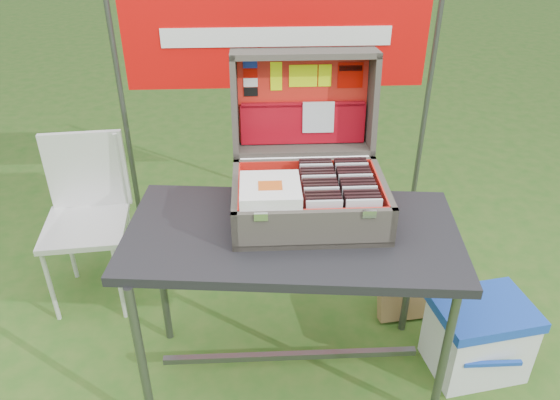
{
  "coord_description": "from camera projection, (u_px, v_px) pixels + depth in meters",
  "views": [
    {
      "loc": [
        -0.12,
        -1.78,
        2.05
      ],
      "look_at": [
        -0.03,
        0.1,
        0.9
      ],
      "focal_mm": 35.0,
      "sensor_mm": 36.0,
      "label": 1
    }
  ],
  "objects": [
    {
      "name": "cd_right_1",
      "position": [
        362.0,
        214.0,
        2.06
      ],
      "size": [
        0.14,
        0.01,
        0.15
      ],
      "primitive_type": "cube",
      "color": "black",
      "rests_on": "suitcase_liner_floor"
    },
    {
      "name": "suitcase_lid_back",
      "position": [
        302.0,
        99.0,
        2.38
      ],
      "size": [
        0.61,
        0.07,
        0.44
      ],
      "primitive_type": "cube",
      "rotation": [
        -1.67,
        0.0,
        0.0
      ],
      "color": "#625C51",
      "rests_on": "suitcase_base_wall_back"
    },
    {
      "name": "cooler_body",
      "position": [
        477.0,
        341.0,
        2.54
      ],
      "size": [
        0.45,
        0.37,
        0.33
      ],
      "primitive_type": "cube",
      "rotation": [
        0.0,
        0.0,
        0.17
      ],
      "color": "white",
      "rests_on": "ground"
    },
    {
      "name": "chair_upright_left",
      "position": [
        53.0,
        173.0,
        2.86
      ],
      "size": [
        0.02,
        0.02,
        0.43
      ],
      "primitive_type": "cylinder",
      "color": "silver",
      "rests_on": "chair_seat"
    },
    {
      "name": "suitcase_latch_left",
      "position": [
        261.0,
        217.0,
        1.96
      ],
      "size": [
        0.05,
        0.01,
        0.03
      ],
      "primitive_type": "cube",
      "color": "silver",
      "rests_on": "suitcase_base_wall_front"
    },
    {
      "name": "cd_left_10",
      "position": [
        317.0,
        186.0,
        2.24
      ],
      "size": [
        0.14,
        0.01,
        0.15
      ],
      "primitive_type": "cube",
      "color": "black",
      "rests_on": "suitcase_liner_floor"
    },
    {
      "name": "lid_sticker_cc_c",
      "position": [
        251.0,
        83.0,
        2.31
      ],
      "size": [
        0.06,
        0.01,
        0.04
      ],
      "primitive_type": "cube",
      "rotation": [
        -1.67,
        0.0,
        0.0
      ],
      "color": "white",
      "rests_on": "suitcase_lid_liner"
    },
    {
      "name": "lid_card_neon_tall",
      "position": [
        276.0,
        76.0,
        2.31
      ],
      "size": [
        0.05,
        0.02,
        0.12
      ],
      "primitive_type": "cube",
      "rotation": [
        -1.67,
        0.0,
        0.0
      ],
      "color": "#D2FB08",
      "rests_on": "suitcase_lid_liner"
    },
    {
      "name": "suitcase_lid_pocket",
      "position": [
        303.0,
        124.0,
        2.39
      ],
      "size": [
        0.54,
        0.05,
        0.18
      ],
      "primitive_type": "cube",
      "rotation": [
        -1.67,
        0.0,
        0.0
      ],
      "color": "#9A0714",
      "rests_on": "suitcase_lid_liner"
    },
    {
      "name": "cooler_lid",
      "position": [
        485.0,
        310.0,
        2.44
      ],
      "size": [
        0.48,
        0.39,
        0.05
      ],
      "primitive_type": "cube",
      "rotation": [
        0.0,
        0.0,
        0.17
      ],
      "color": "#1844B8",
      "rests_on": "cooler_body"
    },
    {
      "name": "cd_right_10",
      "position": [
        353.0,
        185.0,
        2.24
      ],
      "size": [
        0.14,
        0.01,
        0.15
      ],
      "primitive_type": "cube",
      "color": "black",
      "rests_on": "suitcase_liner_floor"
    },
    {
      "name": "suitcase_liner_floor",
      "position": [
        309.0,
        212.0,
        2.22
      ],
      "size": [
        0.56,
        0.39,
        0.01
      ],
      "primitive_type": "cube",
      "color": "red",
      "rests_on": "suitcase_base_bottom"
    },
    {
      "name": "songbook_1",
      "position": [
        270.0,
        193.0,
        2.07
      ],
      "size": [
        0.23,
        0.23,
        0.0
      ],
      "primitive_type": "cube",
      "color": "white",
      "rests_on": "suitcase_base_wall_front"
    },
    {
      "name": "suitcase_base_bottom",
      "position": [
        309.0,
        215.0,
        2.23
      ],
      "size": [
        0.61,
        0.44,
        0.02
      ],
      "primitive_type": "cube",
      "color": "#625C51",
      "rests_on": "table_top"
    },
    {
      "name": "table_leg_bl",
      "position": [
        161.0,
        277.0,
        2.59
      ],
      "size": [
        0.04,
        0.04,
        0.78
      ],
      "primitive_type": "cylinder",
      "color": "#59595B",
      "rests_on": "ground"
    },
    {
      "name": "suitcase_latch_right",
      "position": [
        369.0,
        214.0,
        1.97
      ],
      "size": [
        0.05,
        0.01,
        0.03
      ],
      "primitive_type": "cube",
      "color": "silver",
      "rests_on": "suitcase_base_wall_front"
    },
    {
      "name": "ground",
      "position": [
        287.0,
        373.0,
        2.59
      ],
      "size": [
        80.0,
        80.0,
        0.0
      ],
      "primitive_type": "plane",
      "color": "#2B5C1A",
      "rests_on": "ground"
    },
    {
      "name": "cd_left_12",
      "position": [
        316.0,
        181.0,
        2.28
      ],
      "size": [
        0.14,
        0.01,
        0.15
      ],
      "primitive_type": "cube",
      "color": "silver",
      "rests_on": "suitcase_liner_floor"
    },
    {
      "name": "cd_left_9",
      "position": [
        318.0,
        189.0,
        2.22
      ],
      "size": [
        0.14,
        0.01,
        0.15
      ],
      "primitive_type": "cube",
      "color": "black",
      "rests_on": "suitcase_liner_floor"
    },
    {
      "name": "suitcase",
      "position": [
        309.0,
        146.0,
        2.13
      ],
      "size": [
        0.61,
        0.6,
        0.59
      ],
      "primitive_type": null,
      "color": "#625C51",
      "rests_on": "table"
    },
    {
      "name": "cd_right_14",
      "position": [
        349.0,
        174.0,
        2.33
      ],
      "size": [
        0.14,
        0.01,
        0.15
      ],
      "primitive_type": "cube",
      "color": "black",
      "rests_on": "suitcase_liner_floor"
    },
    {
      "name": "cd_left_13",
      "position": [
        315.0,
        178.0,
        2.3
      ],
      "size": [
        0.14,
        0.01,
        0.15
      ],
      "primitive_type": "cube",
      "color": "black",
      "rests_on": "suitcase_liner_floor"
    },
    {
      "name": "suitcase_base_wall_left",
      "position": [
        236.0,
        203.0,
        2.18
      ],
      "size": [
        0.02,
        0.44,
        0.16
      ],
      "primitive_type": "cube",
      "color": "#625C51",
      "rests_on": "table_top"
    },
    {
      "name": "suitcase_hinge",
      "position": [
        305.0,
        158.0,
        2.33
      ],
      "size": [
        0.55,
        0.02,
        0.02
      ],
      "primitive_type": "cylinder",
      "rotation": [
        0.0,
        1.57,
        0.0
      ],
      "color": "silver",
      "rests_on": "suitcase_base_wall_back"
    },
    {
      "name": "cooler",
      "position": [
        478.0,
        337.0,
        2.53
      ],
      "size": [
        0.48,
        0.39,
        0.38
      ],
      "primitive_type": null,
      "rotation": [
        0.0,
        0.0,
        0.17
      ],
      "color": "white",
      "rests_on": "ground"
    },
    {
      "name": "table_brace",
      "position": [
        290.0,
        356.0,
        2.52
      ],
      "size": [
        1.17,
        0.03,
        0.03
      ],
      "primitive_type": "cube",
      "color": "#59595B",
      "rests_on": "ground"
    },
    {
      "name": "suitcase_liner_wall_left",
      "position": [
        240.0,
        200.0,
        2.17
      ],
      "size": [
        0.01,
        0.39,
        0.14
      ],
      "primitive_type": "cube",
      "color": "red",
      "rests_on": "suitcase_base_bottom"
    },
    {
      "name": "songbook_7",
      "position": [
        270.0,
        186.0,
        2.05
      ],
      "size": [
        0.23,
        0.23,
        0.0
      ],
      "primitive_type": "cube",
      "color": "white",
      "rests_on": "suitcase_base_wall_front"
    },
    {
      "name": "suitcase_pocket_edge",
      "position": [
        303.0,
        104.0,
        2.35
      ],
      "size": [
        0.53,
        0.02,
        0.02
      ],
      "primitive_type": "cube",
      "rotation": [
        -1.67,
        0.0,
        0.0
      ],
      "color": "#9A0714",
      "rests_on": "suitcase_lid_pocket"
    },
    {
      "name": "chair_upright_right",
      "position": [
        121.0,
        171.0,
        2.88
      ],
      "size": [
        0.02,
        0.02,
        0.43
      ],
      "primitive_type": "cylinder",
      "color": "silver",
      "rests_on": "chair_seat"
    },
    {
      "name": "songbook_8",
      "position": [
        270.0,
        185.0,
        2.05
      ],
      "size": [
        0.23,
        0.23,
        0.0
      ],
      "primitive_type": "cube",
      "color": "white",
      "rests_on": "suitcase_base_wall_front"
    },
    {
      "name": "songbook_4",
      "position": [
        270.0,
        190.0,
        2.06
      ],
      "size": [
        0.23,
        0.23,
        0.0
      ],
      "primitive_type": "cube",
      "color": "white",
      "rests_on": "suitcase_base_wall_front"
    },
    {
      "name": "chair_leg_fl",
      "position": [
        50.0,
        285.0,
        2.78
      ],
      "size": [
        0.02,
        0.02,
        0.46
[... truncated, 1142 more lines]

